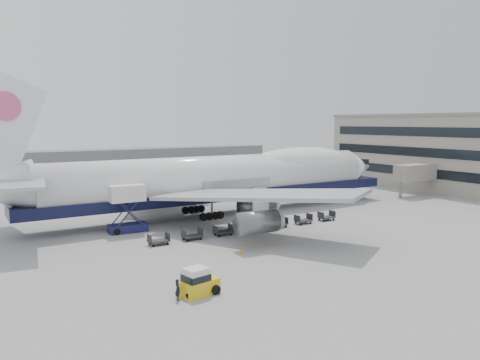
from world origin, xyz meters
TOP-DOWN VIEW (x-y plane):
  - ground at (0.00, 0.00)m, footprint 260.00×260.00m
  - apron_line at (0.00, -6.00)m, footprint 60.00×0.15m
  - hangar at (-10.00, 70.00)m, footprint 110.00×8.00m
  - airliner at (0.64, 12.00)m, footprint 67.00×55.30m
  - catering_truck at (-15.69, 8.07)m, footprint 4.78×3.40m
  - baggage_tug at (-17.91, -16.21)m, footprint 3.35×2.19m
  - ground_worker at (-19.78, -16.38)m, footprint 0.41×0.62m
  - traffic_cone at (-8.77, -8.02)m, footprint 0.38×0.38m
  - dolly_0 at (-14.75, 0.04)m, footprint 2.30×1.35m
  - dolly_1 at (-10.52, 0.04)m, footprint 2.30×1.35m
  - dolly_2 at (-6.29, 0.04)m, footprint 2.30×1.35m
  - dolly_3 at (-2.06, 0.04)m, footprint 2.30×1.35m
  - dolly_4 at (2.17, 0.04)m, footprint 2.30×1.35m
  - dolly_5 at (6.40, 0.04)m, footprint 2.30×1.35m
  - dolly_6 at (10.62, 0.04)m, footprint 2.30×1.35m

SIDE VIEW (x-z plane):
  - ground at x=0.00m, z-range 0.00..0.00m
  - apron_line at x=0.00m, z-range 0.00..0.01m
  - traffic_cone at x=-8.77m, z-range -0.02..0.55m
  - dolly_0 at x=-14.75m, z-range -0.12..1.18m
  - dolly_1 at x=-10.52m, z-range -0.12..1.18m
  - dolly_2 at x=-6.29m, z-range -0.12..1.18m
  - dolly_3 at x=-2.06m, z-range -0.12..1.18m
  - dolly_4 at x=2.17m, z-range -0.12..1.18m
  - dolly_5 at x=6.40m, z-range -0.12..1.18m
  - dolly_6 at x=10.62m, z-range -0.12..1.18m
  - ground_worker at x=-19.78m, z-range 0.00..1.69m
  - baggage_tug at x=-17.91m, z-range -0.13..2.14m
  - catering_truck at x=-15.69m, z-range 0.41..6.45m
  - hangar at x=-10.00m, z-range 0.00..7.00m
  - airliner at x=0.64m, z-range -4.37..15.61m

